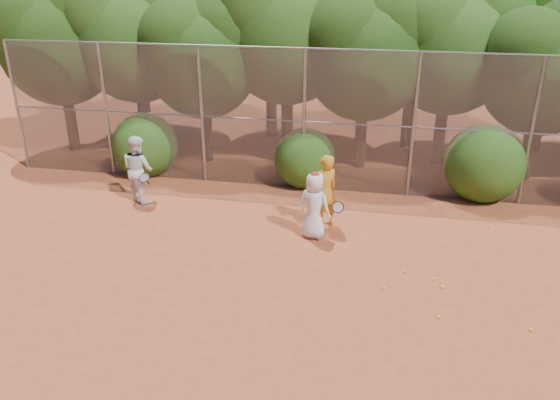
# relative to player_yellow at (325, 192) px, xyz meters

# --- Properties ---
(ground) EXTENTS (80.00, 80.00, 0.00)m
(ground) POSITION_rel_player_yellow_xyz_m (0.09, -3.56, -0.95)
(ground) COLOR #9D4223
(ground) RESTS_ON ground
(fence_back) EXTENTS (20.05, 0.09, 4.03)m
(fence_back) POSITION_rel_player_yellow_xyz_m (-0.03, 2.44, 1.11)
(fence_back) COLOR gray
(fence_back) RESTS_ON ground
(tree_0) EXTENTS (4.38, 3.81, 6.00)m
(tree_0) POSITION_rel_player_yellow_xyz_m (-9.36, 4.48, 2.99)
(tree_0) COLOR black
(tree_0) RESTS_ON ground
(tree_1) EXTENTS (4.64, 4.03, 6.35)m
(tree_1) POSITION_rel_player_yellow_xyz_m (-6.85, 4.98, 3.22)
(tree_1) COLOR black
(tree_1) RESTS_ON ground
(tree_2) EXTENTS (3.99, 3.47, 5.47)m
(tree_2) POSITION_rel_player_yellow_xyz_m (-4.36, 4.27, 2.64)
(tree_2) COLOR black
(tree_2) RESTS_ON ground
(tree_3) EXTENTS (4.89, 4.26, 6.70)m
(tree_3) POSITION_rel_player_yellow_xyz_m (-1.85, 5.28, 3.45)
(tree_3) COLOR black
(tree_3) RESTS_ON ground
(tree_4) EXTENTS (4.19, 3.64, 5.73)m
(tree_4) POSITION_rel_player_yellow_xyz_m (0.64, 4.68, 2.81)
(tree_4) COLOR black
(tree_4) RESTS_ON ground
(tree_5) EXTENTS (4.51, 3.92, 6.17)m
(tree_5) POSITION_rel_player_yellow_xyz_m (3.14, 5.48, 3.10)
(tree_5) COLOR black
(tree_5) RESTS_ON ground
(tree_6) EXTENTS (3.86, 3.36, 5.29)m
(tree_6) POSITION_rel_player_yellow_xyz_m (5.64, 4.47, 2.52)
(tree_6) COLOR black
(tree_6) RESTS_ON ground
(tree_9) EXTENTS (4.83, 4.20, 6.62)m
(tree_9) POSITION_rel_player_yellow_xyz_m (-7.85, 7.28, 3.39)
(tree_9) COLOR black
(tree_9) RESTS_ON ground
(tree_10) EXTENTS (5.15, 4.48, 7.06)m
(tree_10) POSITION_rel_player_yellow_xyz_m (-2.85, 7.49, 3.68)
(tree_10) COLOR black
(tree_10) RESTS_ON ground
(tree_11) EXTENTS (4.64, 4.03, 6.35)m
(tree_11) POSITION_rel_player_yellow_xyz_m (2.15, 7.08, 3.22)
(tree_11) COLOR black
(tree_11) RESTS_ON ground
(bush_0) EXTENTS (2.00, 2.00, 2.00)m
(bush_0) POSITION_rel_player_yellow_xyz_m (-5.91, 2.74, 0.05)
(bush_0) COLOR #224812
(bush_0) RESTS_ON ground
(bush_1) EXTENTS (1.80, 1.80, 1.80)m
(bush_1) POSITION_rel_player_yellow_xyz_m (-0.91, 2.74, -0.05)
(bush_1) COLOR #224812
(bush_1) RESTS_ON ground
(bush_2) EXTENTS (2.20, 2.20, 2.20)m
(bush_2) POSITION_rel_player_yellow_xyz_m (4.09, 2.74, 0.15)
(bush_2) COLOR #224812
(bush_2) RESTS_ON ground
(player_yellow) EXTENTS (0.92, 0.79, 1.90)m
(player_yellow) POSITION_rel_player_yellow_xyz_m (0.00, 0.00, 0.00)
(player_yellow) COLOR orange
(player_yellow) RESTS_ON ground
(player_teen) EXTENTS (0.93, 0.77, 1.67)m
(player_teen) POSITION_rel_player_yellow_xyz_m (-0.18, -0.60, -0.12)
(player_teen) COLOR white
(player_teen) RESTS_ON ground
(player_white) EXTENTS (1.13, 1.05, 1.85)m
(player_white) POSITION_rel_player_yellow_xyz_m (-5.21, 0.67, -0.02)
(player_white) COLOR white
(player_white) RESTS_ON ground
(ball_0) EXTENTS (0.07, 0.07, 0.07)m
(ball_0) POSITION_rel_player_yellow_xyz_m (2.72, -2.37, -0.91)
(ball_0) COLOR #CEE82A
(ball_0) RESTS_ON ground
(ball_1) EXTENTS (0.07, 0.07, 0.07)m
(ball_1) POSITION_rel_player_yellow_xyz_m (1.97, -1.91, -0.91)
(ball_1) COLOR #CEE82A
(ball_1) RESTS_ON ground
(ball_2) EXTENTS (0.07, 0.07, 0.07)m
(ball_2) POSITION_rel_player_yellow_xyz_m (2.58, -3.45, -0.91)
(ball_2) COLOR #CEE82A
(ball_2) RESTS_ON ground
(ball_3) EXTENTS (0.07, 0.07, 0.07)m
(ball_3) POSITION_rel_player_yellow_xyz_m (4.18, -3.51, -0.91)
(ball_3) COLOR #CEE82A
(ball_3) RESTS_ON ground
(ball_4) EXTENTS (0.07, 0.07, 0.07)m
(ball_4) POSITION_rel_player_yellow_xyz_m (1.55, -2.66, -0.91)
(ball_4) COLOR #CEE82A
(ball_4) RESTS_ON ground
(ball_5) EXTENTS (0.07, 0.07, 0.07)m
(ball_5) POSITION_rel_player_yellow_xyz_m (4.06, 0.66, -0.91)
(ball_5) COLOR #CEE82A
(ball_5) RESTS_ON ground
(ball_6) EXTENTS (0.07, 0.07, 0.07)m
(ball_6) POSITION_rel_player_yellow_xyz_m (2.55, -2.09, -0.91)
(ball_6) COLOR #CEE82A
(ball_6) RESTS_ON ground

